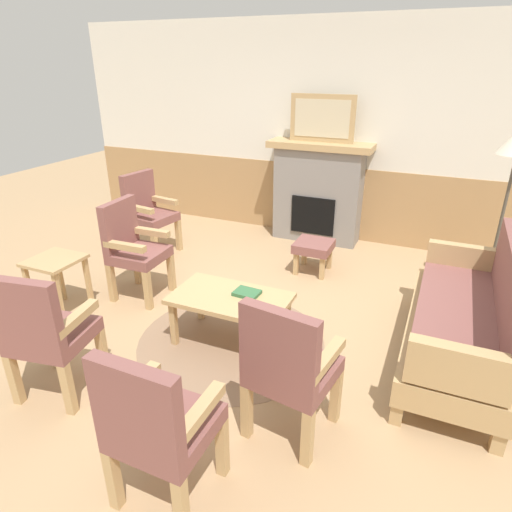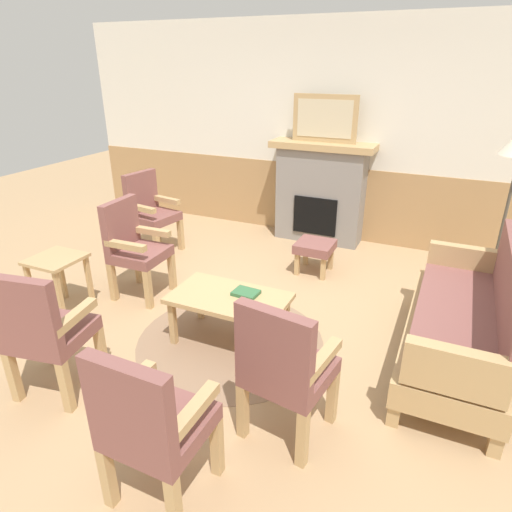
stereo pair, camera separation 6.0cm
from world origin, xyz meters
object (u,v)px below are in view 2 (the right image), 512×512
Objects in this scene: side_table at (57,269)px; armchair_near_fireplace at (150,209)px; armchair_front_left at (150,422)px; armchair_corner_left at (284,366)px; couch at (464,322)px; footstool at (315,249)px; armchair_front_center at (43,328)px; armchair_by_window_left at (133,245)px; fireplace at (320,192)px; coffee_table at (229,302)px; book_on_table at (246,293)px; framed_picture at (325,119)px.

armchair_near_fireplace is at bearing 94.26° from side_table.
armchair_corner_left is (0.45, 0.70, 0.00)m from armchair_front_left.
couch is 4.50× the size of footstool.
side_table is (-0.84, 0.89, -0.10)m from armchair_front_center.
fireplace is at bearing 61.15° from armchair_by_window_left.
coffee_table is at bearing -98.17° from footstool.
fireplace reaches higher than armchair_near_fireplace.
couch is 1.84× the size of armchair_front_left.
book_on_table reaches higher than footstool.
armchair_near_fireplace is at bearing 126.94° from armchair_front_left.
framed_picture is (0.00, 0.00, 0.91)m from fireplace.
couch and armchair_corner_left have the same top height.
fireplace is at bearing -90.00° from framed_picture.
armchair_front_left is (0.36, -4.08, -0.11)m from fireplace.
footstool is 0.41× the size of armchair_by_window_left.
fireplace is at bearing 104.82° from footstool.
armchair_front_left is at bearing -84.90° from fireplace.
armchair_front_left is (-1.43, -1.93, 0.14)m from couch.
framed_picture is 1.64m from footstool.
fireplace reaches higher than side_table.
armchair_near_fireplace is 3.37m from armchair_corner_left.
coffee_table is at bearing -16.50° from armchair_by_window_left.
armchair_front_left is at bearing -18.48° from armchair_front_center.
side_table is at bearing -127.59° from armchair_by_window_left.
couch and armchair_front_left have the same top height.
armchair_by_window_left is 1.00× the size of armchair_front_left.
framed_picture is 0.82× the size of armchair_near_fireplace.
armchair_front_left is (1.59, -1.85, 0.00)m from armchair_by_window_left.
footstool is 2.07m from armchair_near_fireplace.
armchair_front_left is at bearing -53.06° from armchair_near_fireplace.
armchair_front_left is at bearing -126.58° from couch.
coffee_table reaches higher than footstool.
coffee_table is 0.98× the size of armchair_front_center.
coffee_table is 0.98× the size of armchair_corner_left.
couch is at bearing 53.42° from armchair_front_left.
armchair_corner_left is at bearing -29.44° from armchair_by_window_left.
armchair_front_center is 1.00× the size of armchair_corner_left.
couch is 1.69m from book_on_table.
side_table is (0.12, -1.57, -0.10)m from armchair_near_fireplace.
armchair_by_window_left is 1.51m from armchair_front_center.
side_table is at bearing -120.76° from framed_picture.
coffee_table is (0.03, -2.60, -0.27)m from fireplace.
armchair_by_window_left is 1.00× the size of armchair_corner_left.
armchair_front_left is 0.83m from armchair_corner_left.
couch is 1.84× the size of armchair_by_window_left.
armchair_front_center and armchair_corner_left have the same top height.
framed_picture is at bearing 90.71° from coffee_table.
armchair_front_center is (-1.18, 0.40, 0.00)m from armchair_front_left.
footstool is 2.64m from side_table.
armchair_near_fireplace is 1.00× the size of armchair_corner_left.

